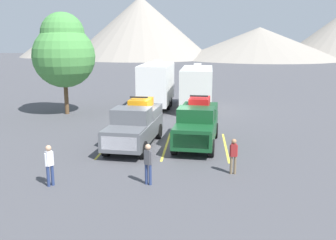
{
  "coord_description": "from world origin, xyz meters",
  "views": [
    {
      "loc": [
        1.8,
        -19.78,
        5.76
      ],
      "look_at": [
        0.0,
        0.76,
        1.2
      ],
      "focal_mm": 39.95,
      "sensor_mm": 36.0,
      "label": 1
    }
  ],
  "objects_px": {
    "camper_trailer_a": "(157,83)",
    "person_a": "(148,161)",
    "person_b": "(49,163)",
    "pickup_truck_b": "(197,123)",
    "pickup_truck_a": "(135,124)",
    "camper_trailer_b": "(197,86)",
    "person_c": "(233,154)"
  },
  "relations": [
    {
      "from": "pickup_truck_b",
      "to": "person_c",
      "type": "xyz_separation_m",
      "value": [
        1.61,
        -4.42,
        -0.3
      ]
    },
    {
      "from": "camper_trailer_a",
      "to": "person_a",
      "type": "bearing_deg",
      "value": -84.51
    },
    {
      "from": "pickup_truck_a",
      "to": "person_a",
      "type": "height_order",
      "value": "pickup_truck_a"
    },
    {
      "from": "camper_trailer_a",
      "to": "person_b",
      "type": "relative_size",
      "value": 4.63
    },
    {
      "from": "camper_trailer_a",
      "to": "person_b",
      "type": "height_order",
      "value": "camper_trailer_a"
    },
    {
      "from": "person_b",
      "to": "camper_trailer_a",
      "type": "bearing_deg",
      "value": 82.57
    },
    {
      "from": "camper_trailer_a",
      "to": "person_c",
      "type": "relative_size",
      "value": 4.95
    },
    {
      "from": "camper_trailer_a",
      "to": "person_c",
      "type": "distance_m",
      "value": 16.03
    },
    {
      "from": "camper_trailer_b",
      "to": "pickup_truck_a",
      "type": "bearing_deg",
      "value": -106.25
    },
    {
      "from": "pickup_truck_b",
      "to": "person_b",
      "type": "relative_size",
      "value": 3.27
    },
    {
      "from": "camper_trailer_b",
      "to": "pickup_truck_b",
      "type": "bearing_deg",
      "value": -89.18
    },
    {
      "from": "person_b",
      "to": "person_c",
      "type": "distance_m",
      "value": 7.57
    },
    {
      "from": "camper_trailer_b",
      "to": "person_a",
      "type": "bearing_deg",
      "value": -96.0
    },
    {
      "from": "person_a",
      "to": "person_c",
      "type": "distance_m",
      "value": 3.78
    },
    {
      "from": "camper_trailer_a",
      "to": "pickup_truck_a",
      "type": "bearing_deg",
      "value": -89.24
    },
    {
      "from": "camper_trailer_a",
      "to": "person_a",
      "type": "xyz_separation_m",
      "value": [
        1.6,
        -16.67,
        -1.11
      ]
    },
    {
      "from": "pickup_truck_b",
      "to": "person_b",
      "type": "height_order",
      "value": "pickup_truck_b"
    },
    {
      "from": "camper_trailer_b",
      "to": "person_c",
      "type": "xyz_separation_m",
      "value": [
        1.75,
        -14.82,
        -1.04
      ]
    },
    {
      "from": "camper_trailer_b",
      "to": "camper_trailer_a",
      "type": "bearing_deg",
      "value": 174.08
    },
    {
      "from": "pickup_truck_a",
      "to": "person_c",
      "type": "relative_size",
      "value": 3.63
    },
    {
      "from": "person_b",
      "to": "person_c",
      "type": "height_order",
      "value": "person_b"
    },
    {
      "from": "camper_trailer_b",
      "to": "person_b",
      "type": "height_order",
      "value": "camper_trailer_b"
    },
    {
      "from": "person_c",
      "to": "pickup_truck_a",
      "type": "bearing_deg",
      "value": 141.33
    },
    {
      "from": "camper_trailer_a",
      "to": "camper_trailer_b",
      "type": "xyz_separation_m",
      "value": [
        3.32,
        -0.34,
        -0.14
      ]
    },
    {
      "from": "person_a",
      "to": "person_c",
      "type": "xyz_separation_m",
      "value": [
        3.47,
        1.51,
        -0.07
      ]
    },
    {
      "from": "pickup_truck_a",
      "to": "person_b",
      "type": "bearing_deg",
      "value": -111.92
    },
    {
      "from": "person_b",
      "to": "pickup_truck_a",
      "type": "bearing_deg",
      "value": 68.08
    },
    {
      "from": "pickup_truck_b",
      "to": "pickup_truck_a",
      "type": "bearing_deg",
      "value": -171.86
    },
    {
      "from": "camper_trailer_a",
      "to": "pickup_truck_b",
      "type": "bearing_deg",
      "value": -72.12
    },
    {
      "from": "camper_trailer_b",
      "to": "person_b",
      "type": "distance_m",
      "value": 17.72
    },
    {
      "from": "person_c",
      "to": "camper_trailer_a",
      "type": "bearing_deg",
      "value": 108.5
    },
    {
      "from": "camper_trailer_a",
      "to": "person_b",
      "type": "xyz_separation_m",
      "value": [
        -2.24,
        -17.15,
        -1.11
      ]
    }
  ]
}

